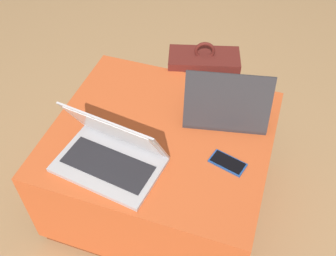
% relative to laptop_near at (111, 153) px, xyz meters
% --- Properties ---
extents(ground_plane, '(14.00, 14.00, 0.00)m').
position_rel_laptop_near_xyz_m(ground_plane, '(0.12, 0.20, -0.51)').
color(ground_plane, tan).
extents(ottoman, '(0.86, 0.77, 0.46)m').
position_rel_laptop_near_xyz_m(ottoman, '(0.12, 0.20, -0.28)').
color(ottoman, maroon).
rests_on(ottoman, ground_plane).
extents(laptop_near, '(0.40, 0.29, 0.23)m').
position_rel_laptop_near_xyz_m(laptop_near, '(0.00, 0.00, 0.00)').
color(laptop_near, '#B7B7BC').
rests_on(laptop_near, ottoman).
extents(laptop_far, '(0.37, 0.30, 0.24)m').
position_rel_laptop_near_xyz_m(laptop_far, '(0.34, 0.36, 0.00)').
color(laptop_far, '#333338').
rests_on(laptop_far, ottoman).
extents(cell_phone, '(0.14, 0.10, 0.01)m').
position_rel_laptop_near_xyz_m(cell_phone, '(0.40, 0.13, -0.04)').
color(cell_phone, '#1E4C9E').
rests_on(cell_phone, ottoman).
extents(backpack, '(0.36, 0.28, 0.57)m').
position_rel_laptop_near_xyz_m(backpack, '(0.16, 0.70, -0.27)').
color(backpack, '#5B1E19').
rests_on(backpack, ground_plane).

